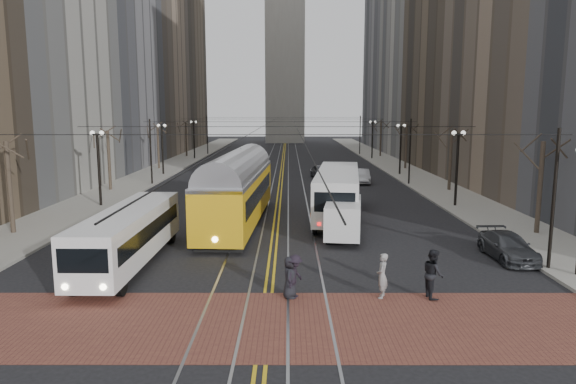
{
  "coord_description": "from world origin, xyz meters",
  "views": [
    {
      "loc": [
        0.82,
        -21.0,
        7.34
      ],
      "look_at": [
        0.79,
        6.47,
        3.0
      ],
      "focal_mm": 32.0,
      "sensor_mm": 36.0,
      "label": 1
    }
  ],
  "objects_px": {
    "sedan_grey": "(321,172)",
    "pedestrian_b": "(382,276)",
    "sedan_silver": "(362,176)",
    "cargo_van": "(343,220)",
    "streetcar": "(238,196)",
    "sedan_parked": "(508,246)",
    "pedestrian_a": "(290,277)",
    "transit_bus": "(130,237)",
    "rear_bus": "(338,194)",
    "pedestrian_d": "(295,276)",
    "pedestrian_c": "(433,274)"
  },
  "relations": [
    {
      "from": "rear_bus",
      "to": "cargo_van",
      "type": "bearing_deg",
      "value": -85.13
    },
    {
      "from": "pedestrian_d",
      "to": "pedestrian_c",
      "type": "bearing_deg",
      "value": -66.71
    },
    {
      "from": "rear_bus",
      "to": "pedestrian_c",
      "type": "distance_m",
      "value": 15.76
    },
    {
      "from": "transit_bus",
      "to": "sedan_parked",
      "type": "height_order",
      "value": "transit_bus"
    },
    {
      "from": "pedestrian_c",
      "to": "pedestrian_d",
      "type": "distance_m",
      "value": 5.47
    },
    {
      "from": "pedestrian_a",
      "to": "pedestrian_c",
      "type": "height_order",
      "value": "pedestrian_c"
    },
    {
      "from": "rear_bus",
      "to": "sedan_parked",
      "type": "distance_m",
      "value": 12.71
    },
    {
      "from": "cargo_van",
      "to": "sedan_silver",
      "type": "height_order",
      "value": "cargo_van"
    },
    {
      "from": "cargo_van",
      "to": "pedestrian_a",
      "type": "xyz_separation_m",
      "value": [
        -3.13,
        -9.56,
        -0.26
      ]
    },
    {
      "from": "cargo_van",
      "to": "sedan_grey",
      "type": "relative_size",
      "value": 1.19
    },
    {
      "from": "streetcar",
      "to": "rear_bus",
      "type": "xyz_separation_m",
      "value": [
        6.73,
        1.96,
        -0.19
      ]
    },
    {
      "from": "pedestrian_a",
      "to": "pedestrian_d",
      "type": "height_order",
      "value": "pedestrian_d"
    },
    {
      "from": "streetcar",
      "to": "sedan_parked",
      "type": "bearing_deg",
      "value": -26.72
    },
    {
      "from": "streetcar",
      "to": "pedestrian_c",
      "type": "relative_size",
      "value": 7.95
    },
    {
      "from": "pedestrian_c",
      "to": "sedan_parked",
      "type": "bearing_deg",
      "value": -48.7
    },
    {
      "from": "sedan_silver",
      "to": "pedestrian_a",
      "type": "xyz_separation_m",
      "value": [
        -7.47,
        -32.84,
        0.13
      ]
    },
    {
      "from": "rear_bus",
      "to": "sedan_silver",
      "type": "relative_size",
      "value": 2.88
    },
    {
      "from": "pedestrian_a",
      "to": "pedestrian_b",
      "type": "relative_size",
      "value": 0.93
    },
    {
      "from": "transit_bus",
      "to": "pedestrian_d",
      "type": "distance_m",
      "value": 9.04
    },
    {
      "from": "pedestrian_d",
      "to": "streetcar",
      "type": "bearing_deg",
      "value": 37.98
    },
    {
      "from": "sedan_grey",
      "to": "pedestrian_c",
      "type": "distance_m",
      "value": 36.83
    },
    {
      "from": "sedan_parked",
      "to": "sedan_grey",
      "type": "bearing_deg",
      "value": 101.93
    },
    {
      "from": "cargo_van",
      "to": "sedan_parked",
      "type": "xyz_separation_m",
      "value": [
        7.8,
        -4.14,
        -0.47
      ]
    },
    {
      "from": "streetcar",
      "to": "pedestrian_a",
      "type": "distance_m",
      "value": 14.06
    },
    {
      "from": "pedestrian_c",
      "to": "cargo_van",
      "type": "bearing_deg",
      "value": 10.31
    },
    {
      "from": "rear_bus",
      "to": "pedestrian_a",
      "type": "distance_m",
      "value": 15.95
    },
    {
      "from": "transit_bus",
      "to": "pedestrian_c",
      "type": "bearing_deg",
      "value": -17.47
    },
    {
      "from": "streetcar",
      "to": "sedan_grey",
      "type": "height_order",
      "value": "streetcar"
    },
    {
      "from": "transit_bus",
      "to": "cargo_van",
      "type": "height_order",
      "value": "transit_bus"
    },
    {
      "from": "sedan_silver",
      "to": "pedestrian_b",
      "type": "height_order",
      "value": "pedestrian_b"
    },
    {
      "from": "sedan_grey",
      "to": "pedestrian_b",
      "type": "distance_m",
      "value": 36.76
    },
    {
      "from": "transit_bus",
      "to": "pedestrian_d",
      "type": "bearing_deg",
      "value": -28.43
    },
    {
      "from": "cargo_van",
      "to": "pedestrian_c",
      "type": "bearing_deg",
      "value": -67.06
    },
    {
      "from": "pedestrian_b",
      "to": "pedestrian_d",
      "type": "height_order",
      "value": "pedestrian_b"
    },
    {
      "from": "streetcar",
      "to": "sedan_silver",
      "type": "relative_size",
      "value": 3.56
    },
    {
      "from": "cargo_van",
      "to": "pedestrian_d",
      "type": "distance_m",
      "value": 10.01
    },
    {
      "from": "streetcar",
      "to": "sedan_silver",
      "type": "height_order",
      "value": "streetcar"
    },
    {
      "from": "cargo_van",
      "to": "streetcar",
      "type": "bearing_deg",
      "value": 156.16
    },
    {
      "from": "streetcar",
      "to": "pedestrian_a",
      "type": "bearing_deg",
      "value": -73.02
    },
    {
      "from": "sedan_grey",
      "to": "sedan_silver",
      "type": "distance_m",
      "value": 5.59
    },
    {
      "from": "pedestrian_d",
      "to": "cargo_van",
      "type": "bearing_deg",
      "value": 6.25
    },
    {
      "from": "streetcar",
      "to": "sedan_parked",
      "type": "height_order",
      "value": "streetcar"
    },
    {
      "from": "pedestrian_a",
      "to": "pedestrian_d",
      "type": "bearing_deg",
      "value": -80.44
    },
    {
      "from": "transit_bus",
      "to": "pedestrian_a",
      "type": "xyz_separation_m",
      "value": [
        7.67,
        -4.41,
        -0.5
      ]
    },
    {
      "from": "pedestrian_a",
      "to": "transit_bus",
      "type": "bearing_deg",
      "value": 69.66
    },
    {
      "from": "sedan_parked",
      "to": "cargo_van",
      "type": "bearing_deg",
      "value": 150.6
    },
    {
      "from": "transit_bus",
      "to": "pedestrian_c",
      "type": "height_order",
      "value": "transit_bus"
    },
    {
      "from": "cargo_van",
      "to": "pedestrian_c",
      "type": "height_order",
      "value": "cargo_van"
    },
    {
      "from": "pedestrian_a",
      "to": "pedestrian_d",
      "type": "xyz_separation_m",
      "value": [
        0.2,
        0.0,
        0.03
      ]
    },
    {
      "from": "sedan_silver",
      "to": "rear_bus",
      "type": "bearing_deg",
      "value": -99.7
    }
  ]
}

